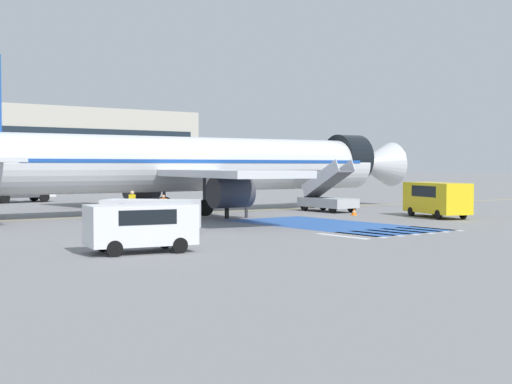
# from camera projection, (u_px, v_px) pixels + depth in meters

# --- Properties ---
(ground_plane) EXTENTS (600.00, 600.00, 0.00)m
(ground_plane) POSITION_uv_depth(u_px,v_px,m) (194.00, 212.00, 54.23)
(ground_plane) COLOR slate
(apron_leadline_yellow) EXTENTS (74.54, 3.86, 0.01)m
(apron_leadline_yellow) POSITION_uv_depth(u_px,v_px,m) (202.00, 212.00, 53.52)
(apron_leadline_yellow) COLOR gold
(apron_leadline_yellow) RESTS_ON ground_plane
(apron_stand_patch_blue) EXTENTS (6.39, 13.48, 0.01)m
(apron_stand_patch_blue) POSITION_uv_depth(u_px,v_px,m) (331.00, 225.00, 42.21)
(apron_stand_patch_blue) COLOR #2856A8
(apron_stand_patch_blue) RESTS_ON ground_plane
(apron_walkway_bar_0) EXTENTS (0.44, 3.60, 0.01)m
(apron_walkway_bar_0) POSITION_uv_depth(u_px,v_px,m) (342.00, 236.00, 35.42)
(apron_walkway_bar_0) COLOR silver
(apron_walkway_bar_0) RESTS_ON ground_plane
(apron_walkway_bar_1) EXTENTS (0.44, 3.60, 0.01)m
(apron_walkway_bar_1) POSITION_uv_depth(u_px,v_px,m) (359.00, 235.00, 36.14)
(apron_walkway_bar_1) COLOR silver
(apron_walkway_bar_1) RESTS_ON ground_plane
(apron_walkway_bar_2) EXTENTS (0.44, 3.60, 0.01)m
(apron_walkway_bar_2) POSITION_uv_depth(u_px,v_px,m) (376.00, 233.00, 36.86)
(apron_walkway_bar_2) COLOR silver
(apron_walkway_bar_2) RESTS_ON ground_plane
(apron_walkway_bar_3) EXTENTS (0.44, 3.60, 0.01)m
(apron_walkway_bar_3) POSITION_uv_depth(u_px,v_px,m) (392.00, 232.00, 37.59)
(apron_walkway_bar_3) COLOR silver
(apron_walkway_bar_3) RESTS_ON ground_plane
(apron_walkway_bar_4) EXTENTS (0.44, 3.60, 0.01)m
(apron_walkway_bar_4) POSITION_uv_depth(u_px,v_px,m) (407.00, 231.00, 38.31)
(apron_walkway_bar_4) COLOR silver
(apron_walkway_bar_4) RESTS_ON ground_plane
(apron_walkway_bar_5) EXTENTS (0.44, 3.60, 0.01)m
(apron_walkway_bar_5) POSITION_uv_depth(u_px,v_px,m) (422.00, 230.00, 39.03)
(apron_walkway_bar_5) COLOR silver
(apron_walkway_bar_5) RESTS_ON ground_plane
(apron_walkway_bar_6) EXTENTS (0.44, 3.60, 0.01)m
(apron_walkway_bar_6) POSITION_uv_depth(u_px,v_px,m) (436.00, 229.00, 39.75)
(apron_walkway_bar_6) COLOR silver
(apron_walkway_bar_6) RESTS_ON ground_plane
(airliner) EXTENTS (41.27, 31.46, 10.53)m
(airliner) POSITION_uv_depth(u_px,v_px,m) (195.00, 164.00, 53.05)
(airliner) COLOR silver
(airliner) RESTS_ON ground_plane
(boarding_stairs_forward) EXTENTS (2.43, 5.32, 4.00)m
(boarding_stairs_forward) POSITION_uv_depth(u_px,v_px,m) (327.00, 199.00, 54.43)
(boarding_stairs_forward) COLOR #ADB2BA
(boarding_stairs_forward) RESTS_ON ground_plane
(fuel_tanker) EXTENTS (8.70, 3.12, 3.60)m
(fuel_tanker) POSITION_uv_depth(u_px,v_px,m) (7.00, 184.00, 67.38)
(fuel_tanker) COLOR #38383D
(fuel_tanker) RESTS_ON ground_plane
(service_van_0) EXTENTS (4.61, 2.90, 1.95)m
(service_van_0) POSITION_uv_depth(u_px,v_px,m) (141.00, 223.00, 28.80)
(service_van_0) COLOR silver
(service_van_0) RESTS_ON ground_plane
(service_van_1) EXTENTS (4.74, 4.78, 1.78)m
(service_van_1) POSITION_uv_depth(u_px,v_px,m) (151.00, 213.00, 36.33)
(service_van_1) COLOR silver
(service_van_1) RESTS_ON ground_plane
(service_van_3) EXTENTS (3.63, 5.75, 2.36)m
(service_van_3) POSITION_uv_depth(u_px,v_px,m) (437.00, 197.00, 48.22)
(service_van_3) COLOR yellow
(service_van_3) RESTS_ON ground_plane
(ground_crew_0) EXTENTS (0.33, 0.47, 1.66)m
(ground_crew_0) POSITION_uv_depth(u_px,v_px,m) (163.00, 206.00, 45.27)
(ground_crew_0) COLOR #191E38
(ground_crew_0) RESTS_ON ground_plane
(ground_crew_1) EXTENTS (0.39, 0.49, 1.87)m
(ground_crew_1) POSITION_uv_depth(u_px,v_px,m) (227.00, 202.00, 47.18)
(ground_crew_1) COLOR black
(ground_crew_1) RESTS_ON ground_plane
(ground_crew_2) EXTENTS (0.49, 0.40, 1.85)m
(ground_crew_2) POSITION_uv_depth(u_px,v_px,m) (246.00, 202.00, 48.01)
(ground_crew_2) COLOR #2D2D33
(ground_crew_2) RESTS_ON ground_plane
(ground_crew_3) EXTENTS (0.48, 0.45, 1.87)m
(ground_crew_3) POSITION_uv_depth(u_px,v_px,m) (132.00, 203.00, 46.59)
(ground_crew_3) COLOR black
(ground_crew_3) RESTS_ON ground_plane
(traffic_cone_0) EXTENTS (0.45, 0.45, 0.49)m
(traffic_cone_0) POSITION_uv_depth(u_px,v_px,m) (354.00, 212.00, 50.29)
(traffic_cone_0) COLOR orange
(traffic_cone_0) RESTS_ON ground_plane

